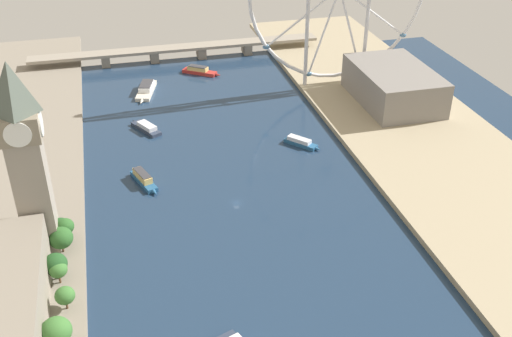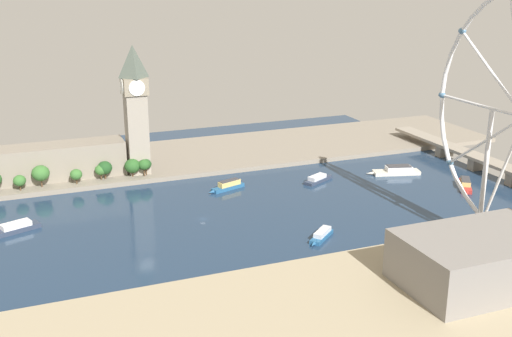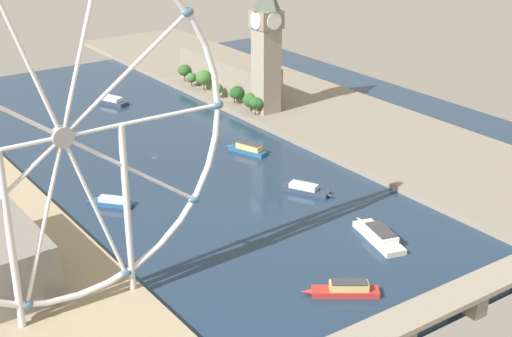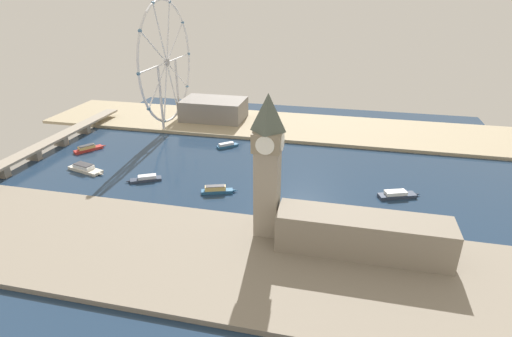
{
  "view_description": "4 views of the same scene",
  "coord_description": "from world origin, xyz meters",
  "px_view_note": "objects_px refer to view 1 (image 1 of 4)",
  "views": [
    {
      "loc": [
        -50.63,
        -237.42,
        162.08
      ],
      "look_at": [
        11.0,
        6.0,
        13.86
      ],
      "focal_mm": 43.24,
      "sensor_mm": 36.0,
      "label": 1
    },
    {
      "loc": [
        304.4,
        -90.22,
        126.91
      ],
      "look_at": [
        -11.58,
        35.41,
        21.04
      ],
      "focal_mm": 44.31,
      "sensor_mm": 36.0,
      "label": 2
    },
    {
      "loc": [
        172.01,
        338.22,
        146.32
      ],
      "look_at": [
        -13.4,
        75.4,
        13.39
      ],
      "focal_mm": 52.85,
      "sensor_mm": 36.0,
      "label": 3
    },
    {
      "loc": [
        -282.41,
        -55.71,
        133.21
      ],
      "look_at": [
        -7.03,
        8.05,
        6.24
      ],
      "focal_mm": 28.41,
      "sensor_mm": 36.0,
      "label": 4
    }
  ],
  "objects_px": {
    "tour_boat_4": "(301,142)",
    "riverside_hall": "(394,85)",
    "river_bridge": "(178,50)",
    "tour_boat_2": "(146,127)",
    "tour_boat_1": "(146,89)",
    "parliament_block": "(9,319)",
    "tour_boat_5": "(144,179)",
    "clock_tower": "(26,158)",
    "tour_boat_3": "(200,71)"
  },
  "relations": [
    {
      "from": "tour_boat_4",
      "to": "river_bridge",
      "type": "bearing_deg",
      "value": 156.72
    },
    {
      "from": "riverside_hall",
      "to": "river_bridge",
      "type": "relative_size",
      "value": 0.31
    },
    {
      "from": "clock_tower",
      "to": "tour_boat_1",
      "type": "height_order",
      "value": "clock_tower"
    },
    {
      "from": "parliament_block",
      "to": "riverside_hall",
      "type": "relative_size",
      "value": 1.38
    },
    {
      "from": "riverside_hall",
      "to": "tour_boat_2",
      "type": "height_order",
      "value": "riverside_hall"
    },
    {
      "from": "tour_boat_4",
      "to": "riverside_hall",
      "type": "bearing_deg",
      "value": 76.42
    },
    {
      "from": "tour_boat_2",
      "to": "tour_boat_1",
      "type": "bearing_deg",
      "value": -33.37
    },
    {
      "from": "tour_boat_2",
      "to": "tour_boat_3",
      "type": "relative_size",
      "value": 0.99
    },
    {
      "from": "riverside_hall",
      "to": "river_bridge",
      "type": "bearing_deg",
      "value": 135.9
    },
    {
      "from": "clock_tower",
      "to": "riverside_hall",
      "type": "height_order",
      "value": "clock_tower"
    },
    {
      "from": "river_bridge",
      "to": "tour_boat_2",
      "type": "relative_size",
      "value": 8.27
    },
    {
      "from": "clock_tower",
      "to": "tour_boat_4",
      "type": "relative_size",
      "value": 4.21
    },
    {
      "from": "parliament_block",
      "to": "riverside_hall",
      "type": "distance_m",
      "value": 261.45
    },
    {
      "from": "tour_boat_1",
      "to": "clock_tower",
      "type": "bearing_deg",
      "value": -4.26
    },
    {
      "from": "parliament_block",
      "to": "tour_boat_3",
      "type": "bearing_deg",
      "value": 66.09
    },
    {
      "from": "tour_boat_3",
      "to": "tour_boat_4",
      "type": "height_order",
      "value": "tour_boat_3"
    },
    {
      "from": "river_bridge",
      "to": "tour_boat_1",
      "type": "relative_size",
      "value": 5.89
    },
    {
      "from": "tour_boat_1",
      "to": "tour_boat_2",
      "type": "bearing_deg",
      "value": 9.95
    },
    {
      "from": "parliament_block",
      "to": "river_bridge",
      "type": "distance_m",
      "value": 283.81
    },
    {
      "from": "riverside_hall",
      "to": "tour_boat_5",
      "type": "distance_m",
      "value": 168.51
    },
    {
      "from": "parliament_block",
      "to": "tour_boat_5",
      "type": "relative_size",
      "value": 3.53
    },
    {
      "from": "clock_tower",
      "to": "tour_boat_2",
      "type": "height_order",
      "value": "clock_tower"
    },
    {
      "from": "tour_boat_4",
      "to": "tour_boat_5",
      "type": "relative_size",
      "value": 0.76
    },
    {
      "from": "parliament_block",
      "to": "tour_boat_3",
      "type": "distance_m",
      "value": 257.53
    },
    {
      "from": "tour_boat_2",
      "to": "parliament_block",
      "type": "bearing_deg",
      "value": 131.43
    },
    {
      "from": "tour_boat_4",
      "to": "tour_boat_5",
      "type": "height_order",
      "value": "tour_boat_5"
    },
    {
      "from": "clock_tower",
      "to": "riverside_hall",
      "type": "distance_m",
      "value": 229.31
    },
    {
      "from": "tour_boat_3",
      "to": "tour_boat_5",
      "type": "xyz_separation_m",
      "value": [
        -51.44,
        -136.8,
        0.17
      ]
    },
    {
      "from": "tour_boat_2",
      "to": "river_bridge",
      "type": "bearing_deg",
      "value": -44.86
    },
    {
      "from": "tour_boat_3",
      "to": "tour_boat_4",
      "type": "xyz_separation_m",
      "value": [
        36.35,
        -118.05,
        -0.39
      ]
    },
    {
      "from": "parliament_block",
      "to": "river_bridge",
      "type": "relative_size",
      "value": 0.43
    },
    {
      "from": "riverside_hall",
      "to": "tour_boat_1",
      "type": "height_order",
      "value": "riverside_hall"
    },
    {
      "from": "river_bridge",
      "to": "riverside_hall",
      "type": "bearing_deg",
      "value": -44.1
    },
    {
      "from": "parliament_block",
      "to": "tour_boat_5",
      "type": "height_order",
      "value": "parliament_block"
    },
    {
      "from": "parliament_block",
      "to": "river_bridge",
      "type": "xyz_separation_m",
      "value": [
        93.63,
        267.84,
        -6.54
      ]
    },
    {
      "from": "clock_tower",
      "to": "river_bridge",
      "type": "height_order",
      "value": "clock_tower"
    },
    {
      "from": "clock_tower",
      "to": "river_bridge",
      "type": "distance_m",
      "value": 234.2
    },
    {
      "from": "tour_boat_2",
      "to": "tour_boat_5",
      "type": "xyz_separation_m",
      "value": [
        -6.65,
        -58.34,
        0.6
      ]
    },
    {
      "from": "riverside_hall",
      "to": "tour_boat_2",
      "type": "bearing_deg",
      "value": 178.75
    },
    {
      "from": "clock_tower",
      "to": "tour_boat_2",
      "type": "bearing_deg",
      "value": 63.48
    },
    {
      "from": "riverside_hall",
      "to": "tour_boat_4",
      "type": "bearing_deg",
      "value": -152.98
    },
    {
      "from": "riverside_hall",
      "to": "tour_boat_1",
      "type": "relative_size",
      "value": 1.83
    },
    {
      "from": "parliament_block",
      "to": "tour_boat_5",
      "type": "bearing_deg",
      "value": 61.76
    },
    {
      "from": "tour_boat_1",
      "to": "tour_boat_4",
      "type": "xyz_separation_m",
      "value": [
        75.78,
        -94.47,
        -0.47
      ]
    },
    {
      "from": "clock_tower",
      "to": "tour_boat_4",
      "type": "distance_m",
      "value": 153.64
    },
    {
      "from": "parliament_block",
      "to": "tour_boat_2",
      "type": "height_order",
      "value": "parliament_block"
    },
    {
      "from": "tour_boat_3",
      "to": "parliament_block",
      "type": "bearing_deg",
      "value": -78.49
    },
    {
      "from": "tour_boat_1",
      "to": "tour_boat_5",
      "type": "relative_size",
      "value": 1.4
    },
    {
      "from": "clock_tower",
      "to": "tour_boat_3",
      "type": "relative_size",
      "value": 3.18
    },
    {
      "from": "parliament_block",
      "to": "tour_boat_4",
      "type": "relative_size",
      "value": 4.67
    }
  ]
}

